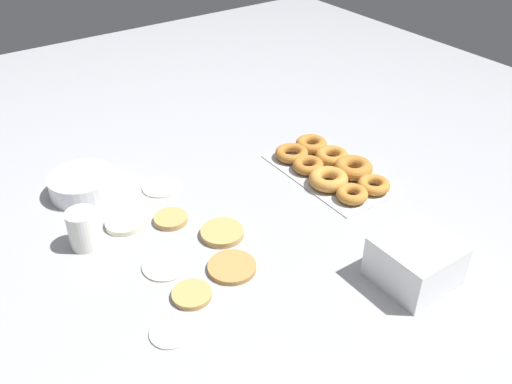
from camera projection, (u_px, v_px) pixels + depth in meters
The scene contains 13 objects.
ground_plane at pixel (214, 223), 1.32m from camera, with size 3.00×3.00×0.00m, color #9EA0A5.
pancake_0 at pixel (232, 267), 1.18m from camera, with size 0.11×0.11×0.01m, color #B27F42.
pancake_1 at pixel (125, 223), 1.31m from camera, with size 0.09×0.09×0.01m, color beige.
pancake_2 at pixel (166, 264), 1.19m from camera, with size 0.11×0.11×0.01m, color beige.
pancake_3 at pixel (161, 187), 1.45m from camera, with size 0.10×0.10×0.01m, color beige.
pancake_4 at pixel (171, 332), 1.04m from camera, with size 0.08×0.08×0.01m, color silver.
pancake_5 at pixel (222, 233), 1.28m from camera, with size 0.10×0.10×0.02m, color tan.
pancake_6 at pixel (171, 219), 1.32m from camera, with size 0.08×0.08×0.01m, color tan.
pancake_7 at pixel (192, 295), 1.12m from camera, with size 0.08×0.08×0.01m, color tan.
donut_tray at pixel (330, 168), 1.50m from camera, with size 0.37×0.21×0.04m.
batter_bowl at pixel (82, 184), 1.41m from camera, with size 0.17×0.17×0.05m.
container_stack at pixel (415, 261), 1.13m from camera, with size 0.15×0.15×0.10m.
paper_cup at pixel (84, 229), 1.23m from camera, with size 0.07×0.07×0.09m.
Camera 1 is at (-0.91, 0.52, 0.81)m, focal length 38.00 mm.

